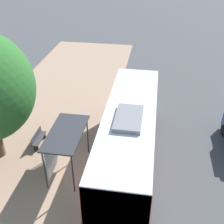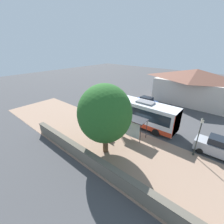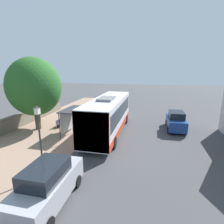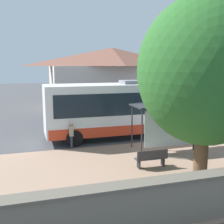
# 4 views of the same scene
# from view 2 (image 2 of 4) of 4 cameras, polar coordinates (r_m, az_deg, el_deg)

# --- Properties ---
(ground_plane) EXTENTS (120.00, 120.00, 0.00)m
(ground_plane) POSITION_cam_2_polar(r_m,az_deg,el_deg) (20.71, 10.88, -7.54)
(ground_plane) COLOR #424244
(ground_plane) RESTS_ON ground
(sidewalk_plaza) EXTENTS (9.00, 44.00, 0.02)m
(sidewalk_plaza) POSITION_cam_2_polar(r_m,az_deg,el_deg) (17.54, 3.24, -13.53)
(sidewalk_plaza) COLOR #937560
(sidewalk_plaza) RESTS_ON ground
(stone_wall) EXTENTS (0.60, 20.00, 1.47)m
(stone_wall) POSITION_cam_2_polar(r_m,az_deg,el_deg) (14.78, -6.80, -18.52)
(stone_wall) COLOR #6B6356
(stone_wall) RESTS_ON ground
(background_building) EXTENTS (7.02, 14.53, 6.72)m
(background_building) POSITION_cam_2_polar(r_m,az_deg,el_deg) (33.32, 28.72, 8.56)
(background_building) COLOR beige
(background_building) RESTS_ON ground
(bus) EXTENTS (2.79, 10.71, 3.78)m
(bus) POSITION_cam_2_polar(r_m,az_deg,el_deg) (21.75, 10.39, -0.09)
(bus) COLOR silver
(bus) RESTS_ON ground
(bus_shelter) EXTENTS (1.75, 3.48, 2.58)m
(bus_shelter) POSITION_cam_2_polar(r_m,az_deg,el_deg) (18.57, 7.64, -3.59)
(bus_shelter) COLOR #2D2D33
(bus_shelter) RESTS_ON ground
(pedestrian) EXTENTS (0.34, 0.22, 1.58)m
(pedestrian) POSITION_cam_2_polar(r_m,az_deg,el_deg) (23.04, -0.47, -1.08)
(pedestrian) COLOR #2D3347
(pedestrian) RESTS_ON ground
(bench) EXTENTS (0.40, 1.55, 0.88)m
(bench) POSITION_cam_2_polar(r_m,az_deg,el_deg) (18.73, -1.50, -9.06)
(bench) COLOR #333338
(bench) RESTS_ON ground
(street_lamp_near) EXTENTS (0.28, 0.28, 4.40)m
(street_lamp_near) POSITION_cam_2_polar(r_m,az_deg,el_deg) (17.40, 30.16, -7.28)
(street_lamp_near) COLOR #2D332D
(street_lamp_near) RESTS_ON ground
(shade_tree) EXTENTS (5.40, 5.40, 7.54)m
(shade_tree) POSITION_cam_2_polar(r_m,az_deg,el_deg) (14.73, -2.75, -0.66)
(shade_tree) COLOR brown
(shade_tree) RESTS_ON ground
(parked_car_behind_bus) EXTENTS (1.89, 4.38, 2.08)m
(parked_car_behind_bus) POSITION_cam_2_polar(r_m,az_deg,el_deg) (19.44, 35.51, -10.93)
(parked_car_behind_bus) COLOR #9EA0A8
(parked_car_behind_bus) RESTS_ON ground
(parked_car_far_lane) EXTENTS (1.84, 4.05, 2.01)m
(parked_car_far_lane) POSITION_cam_2_polar(r_m,az_deg,el_deg) (28.76, 12.79, 3.66)
(parked_car_far_lane) COLOR navy
(parked_car_far_lane) RESTS_ON ground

